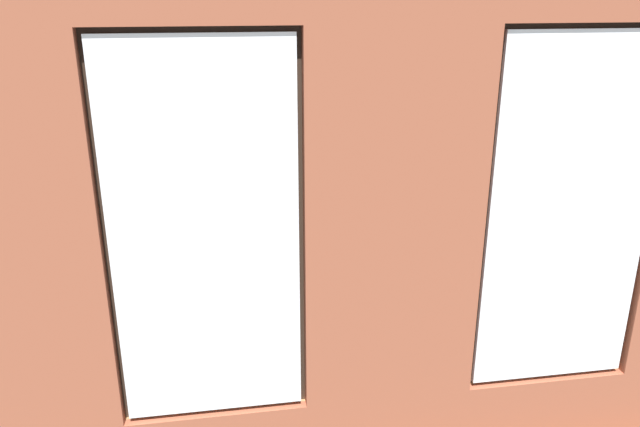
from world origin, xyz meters
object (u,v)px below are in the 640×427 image
(coffee_table, at_px, (310,259))
(media_console, at_px, (7,300))
(papasan_chair, at_px, (223,197))
(remote_gray, at_px, (271,261))
(potted_plant_by_left_couch, at_px, (487,223))
(potted_plant_corner_near_left, at_px, (482,155))
(potted_plant_between_couches, at_px, (451,305))
(couch_left, at_px, (582,268))
(candle_jar, at_px, (310,248))
(potted_plant_mid_room_small, at_px, (395,211))
(couch_by_window, at_px, (261,379))
(cup_ceramic, at_px, (322,255))

(coffee_table, relative_size, media_console, 1.08)
(coffee_table, xyz_separation_m, papasan_chair, (0.83, -1.87, 0.09))
(remote_gray, height_order, potted_plant_by_left_couch, potted_plant_by_left_couch)
(papasan_chair, bearing_deg, potted_plant_corner_near_left, -174.13)
(coffee_table, distance_m, potted_plant_between_couches, 2.06)
(couch_left, relative_size, potted_plant_between_couches, 1.33)
(remote_gray, relative_size, potted_plant_by_left_couch, 0.34)
(media_console, relative_size, potted_plant_corner_near_left, 0.93)
(media_console, xyz_separation_m, potted_plant_corner_near_left, (-5.56, -2.49, 0.48))
(candle_jar, height_order, potted_plant_between_couches, potted_plant_between_couches)
(papasan_chair, distance_m, potted_plant_mid_room_small, 2.16)
(couch_by_window, relative_size, potted_plant_corner_near_left, 1.39)
(couch_left, bearing_deg, couch_by_window, -64.56)
(couch_left, xyz_separation_m, candle_jar, (2.62, -0.59, 0.14))
(couch_by_window, xyz_separation_m, papasan_chair, (0.18, -3.80, 0.12))
(potted_plant_between_couches, height_order, potted_plant_by_left_couch, potted_plant_between_couches)
(potted_plant_mid_room_small, bearing_deg, remote_gray, 38.74)
(potted_plant_by_left_couch, relative_size, potted_plant_corner_near_left, 0.36)
(couch_left, height_order, coffee_table, couch_left)
(potted_plant_by_left_couch, bearing_deg, candle_jar, 18.91)
(couch_left, relative_size, coffee_table, 1.35)
(couch_left, bearing_deg, candle_jar, -99.60)
(couch_by_window, height_order, papasan_chair, couch_by_window)
(candle_jar, relative_size, potted_plant_by_left_couch, 0.25)
(candle_jar, distance_m, potted_plant_corner_near_left, 3.56)
(potted_plant_corner_near_left, bearing_deg, potted_plant_by_left_couch, 70.24)
(media_console, bearing_deg, remote_gray, -176.86)
(cup_ceramic, relative_size, candle_jar, 0.64)
(potted_plant_by_left_couch, bearing_deg, media_console, 11.38)
(couch_left, distance_m, coffee_table, 2.68)
(coffee_table, bearing_deg, cup_ceramic, 130.16)
(potted_plant_between_couches, distance_m, potted_plant_by_left_couch, 3.05)
(remote_gray, distance_m, papasan_chair, 2.04)
(candle_jar, relative_size, potted_plant_mid_room_small, 0.22)
(candle_jar, distance_m, media_console, 2.83)
(couch_left, bearing_deg, potted_plant_between_couches, -52.33)
(remote_gray, xyz_separation_m, potted_plant_mid_room_small, (-1.62, -1.30, -0.03))
(couch_by_window, bearing_deg, potted_plant_between_couches, -177.80)
(couch_left, distance_m, potted_plant_corner_near_left, 2.87)
(couch_by_window, height_order, potted_plant_between_couches, potted_plant_between_couches)
(remote_gray, bearing_deg, potted_plant_between_couches, -68.03)
(coffee_table, bearing_deg, candle_jar, 135.00)
(remote_gray, relative_size, media_console, 0.13)
(papasan_chair, bearing_deg, potted_plant_between_couches, 112.81)
(candle_jar, distance_m, potted_plant_by_left_couch, 2.35)
(cup_ceramic, xyz_separation_m, potted_plant_by_left_couch, (-2.12, -0.88, -0.13))
(couch_by_window, xyz_separation_m, potted_plant_by_left_couch, (-2.87, -2.69, -0.01))
(potted_plant_by_left_couch, bearing_deg, potted_plant_mid_room_small, -22.78)
(cup_ceramic, bearing_deg, potted_plant_corner_near_left, -138.27)
(cup_ceramic, xyz_separation_m, potted_plant_between_couches, (-0.65, 1.76, 0.31))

